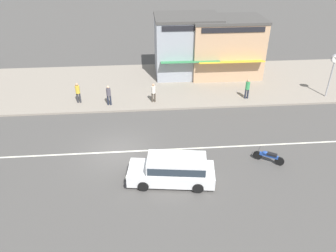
{
  "coord_description": "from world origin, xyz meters",
  "views": [
    {
      "loc": [
        1.75,
        -17.21,
        12.05
      ],
      "look_at": [
        3.33,
        1.61,
        0.8
      ],
      "focal_mm": 35.0,
      "sensor_mm": 36.0,
      "label": 1
    }
  ],
  "objects_px": {
    "pedestrian_far_end": "(247,87)",
    "shopfront_mid_block": "(186,45)",
    "shopfront_corner_warung": "(225,47)",
    "motorcycle_0": "(268,156)",
    "minivan_white_0": "(174,169)",
    "street_clock": "(334,65)",
    "pedestrian_by_shop": "(109,94)",
    "pedestrian_mid_kerb": "(78,91)",
    "pedestrian_near_clock": "(153,91)"
  },
  "relations": [
    {
      "from": "shopfront_corner_warung",
      "to": "shopfront_mid_block",
      "type": "xyz_separation_m",
      "value": [
        -3.6,
        0.47,
        0.07
      ]
    },
    {
      "from": "motorcycle_0",
      "to": "pedestrian_far_end",
      "type": "relative_size",
      "value": 0.98
    },
    {
      "from": "street_clock",
      "to": "pedestrian_near_clock",
      "type": "bearing_deg",
      "value": 179.34
    },
    {
      "from": "pedestrian_far_end",
      "to": "shopfront_mid_block",
      "type": "distance_m",
      "value": 7.64
    },
    {
      "from": "motorcycle_0",
      "to": "pedestrian_near_clock",
      "type": "xyz_separation_m",
      "value": [
        -6.53,
        8.45,
        0.65
      ]
    },
    {
      "from": "shopfront_corner_warung",
      "to": "shopfront_mid_block",
      "type": "height_order",
      "value": "shopfront_mid_block"
    },
    {
      "from": "pedestrian_near_clock",
      "to": "pedestrian_by_shop",
      "type": "distance_m",
      "value": 3.53
    },
    {
      "from": "minivan_white_0",
      "to": "motorcycle_0",
      "type": "bearing_deg",
      "value": 12.38
    },
    {
      "from": "shopfront_corner_warung",
      "to": "motorcycle_0",
      "type": "bearing_deg",
      "value": -92.01
    },
    {
      "from": "minivan_white_0",
      "to": "motorcycle_0",
      "type": "height_order",
      "value": "minivan_white_0"
    },
    {
      "from": "pedestrian_by_shop",
      "to": "shopfront_mid_block",
      "type": "xyz_separation_m",
      "value": [
        6.94,
        6.37,
        1.76
      ]
    },
    {
      "from": "motorcycle_0",
      "to": "street_clock",
      "type": "bearing_deg",
      "value": 46.37
    },
    {
      "from": "street_clock",
      "to": "shopfront_corner_warung",
      "type": "height_order",
      "value": "shopfront_corner_warung"
    },
    {
      "from": "pedestrian_mid_kerb",
      "to": "pedestrian_by_shop",
      "type": "distance_m",
      "value": 2.55
    },
    {
      "from": "motorcycle_0",
      "to": "shopfront_mid_block",
      "type": "height_order",
      "value": "shopfront_mid_block"
    },
    {
      "from": "minivan_white_0",
      "to": "shopfront_mid_block",
      "type": "bearing_deg",
      "value": 80.12
    },
    {
      "from": "minivan_white_0",
      "to": "shopfront_mid_block",
      "type": "height_order",
      "value": "shopfront_mid_block"
    },
    {
      "from": "motorcycle_0",
      "to": "shopfront_corner_warung",
      "type": "bearing_deg",
      "value": 87.99
    },
    {
      "from": "motorcycle_0",
      "to": "pedestrian_by_shop",
      "type": "xyz_separation_m",
      "value": [
        -10.05,
        8.18,
        0.69
      ]
    },
    {
      "from": "street_clock",
      "to": "pedestrian_near_clock",
      "type": "height_order",
      "value": "street_clock"
    },
    {
      "from": "street_clock",
      "to": "pedestrian_near_clock",
      "type": "relative_size",
      "value": 2.29
    },
    {
      "from": "pedestrian_far_end",
      "to": "shopfront_corner_warung",
      "type": "bearing_deg",
      "value": 96.52
    },
    {
      "from": "motorcycle_0",
      "to": "shopfront_mid_block",
      "type": "xyz_separation_m",
      "value": [
        -3.11,
        14.55,
        2.44
      ]
    },
    {
      "from": "street_clock",
      "to": "shopfront_mid_block",
      "type": "height_order",
      "value": "shopfront_mid_block"
    },
    {
      "from": "pedestrian_far_end",
      "to": "shopfront_mid_block",
      "type": "relative_size",
      "value": 0.28
    },
    {
      "from": "pedestrian_mid_kerb",
      "to": "pedestrian_by_shop",
      "type": "height_order",
      "value": "pedestrian_mid_kerb"
    },
    {
      "from": "minivan_white_0",
      "to": "pedestrian_far_end",
      "type": "relative_size",
      "value": 3.0
    },
    {
      "from": "street_clock",
      "to": "motorcycle_0",
      "type": "bearing_deg",
      "value": -133.63
    },
    {
      "from": "shopfront_mid_block",
      "to": "minivan_white_0",
      "type": "bearing_deg",
      "value": -99.88
    },
    {
      "from": "pedestrian_by_shop",
      "to": "pedestrian_far_end",
      "type": "distance_m",
      "value": 11.19
    },
    {
      "from": "pedestrian_by_shop",
      "to": "pedestrian_far_end",
      "type": "relative_size",
      "value": 0.98
    },
    {
      "from": "minivan_white_0",
      "to": "shopfront_corner_warung",
      "type": "height_order",
      "value": "shopfront_corner_warung"
    },
    {
      "from": "minivan_white_0",
      "to": "street_clock",
      "type": "bearing_deg",
      "value": 34.82
    },
    {
      "from": "minivan_white_0",
      "to": "pedestrian_far_end",
      "type": "bearing_deg",
      "value": 54.24
    },
    {
      "from": "motorcycle_0",
      "to": "shopfront_corner_warung",
      "type": "xyz_separation_m",
      "value": [
        0.49,
        14.08,
        2.37
      ]
    },
    {
      "from": "pedestrian_by_shop",
      "to": "pedestrian_far_end",
      "type": "xyz_separation_m",
      "value": [
        11.19,
        0.25,
        0.02
      ]
    },
    {
      "from": "shopfront_corner_warung",
      "to": "street_clock",
      "type": "bearing_deg",
      "value": -38.07
    },
    {
      "from": "pedestrian_near_clock",
      "to": "shopfront_mid_block",
      "type": "bearing_deg",
      "value": 60.73
    },
    {
      "from": "pedestrian_by_shop",
      "to": "motorcycle_0",
      "type": "bearing_deg",
      "value": -39.16
    },
    {
      "from": "minivan_white_0",
      "to": "pedestrian_far_end",
      "type": "xyz_separation_m",
      "value": [
        7.0,
        9.73,
        0.28
      ]
    },
    {
      "from": "pedestrian_near_clock",
      "to": "pedestrian_mid_kerb",
      "type": "bearing_deg",
      "value": 176.6
    },
    {
      "from": "street_clock",
      "to": "shopfront_corner_warung",
      "type": "distance_m",
      "value": 9.4
    },
    {
      "from": "motorcycle_0",
      "to": "shopfront_mid_block",
      "type": "relative_size",
      "value": 0.28
    },
    {
      "from": "pedestrian_mid_kerb",
      "to": "shopfront_corner_warung",
      "type": "xyz_separation_m",
      "value": [
        13.01,
        5.28,
        1.66
      ]
    },
    {
      "from": "pedestrian_near_clock",
      "to": "pedestrian_mid_kerb",
      "type": "xyz_separation_m",
      "value": [
        -5.99,
        0.36,
        0.07
      ]
    },
    {
      "from": "minivan_white_0",
      "to": "pedestrian_mid_kerb",
      "type": "distance_m",
      "value": 12.09
    },
    {
      "from": "pedestrian_by_shop",
      "to": "pedestrian_near_clock",
      "type": "bearing_deg",
      "value": 4.27
    },
    {
      "from": "pedestrian_mid_kerb",
      "to": "pedestrian_far_end",
      "type": "bearing_deg",
      "value": -1.53
    },
    {
      "from": "street_clock",
      "to": "pedestrian_by_shop",
      "type": "height_order",
      "value": "street_clock"
    },
    {
      "from": "street_clock",
      "to": "pedestrian_mid_kerb",
      "type": "height_order",
      "value": "street_clock"
    }
  ]
}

